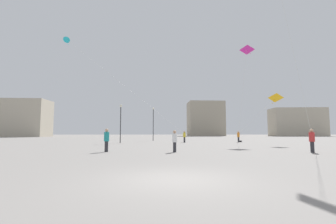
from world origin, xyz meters
TOP-DOWN VIEW (x-y plane):
  - ground_plane at (0.00, 0.00)m, footprint 300.00×300.00m
  - person_in_orange at (10.89, 28.15)m, footprint 0.37×0.37m
  - person_in_red at (10.59, 9.74)m, footprint 0.38×0.38m
  - person_in_white at (0.38, 10.14)m, footprint 0.36×0.36m
  - person_in_yellow at (2.47, 26.69)m, footprint 0.38×0.38m
  - person_in_teal at (-4.83, 10.43)m, footprint 0.39×0.39m
  - kite_cyan_diamond at (-15.14, 27.15)m, footprint 18.54×0.92m
  - kite_amber_delta at (13.17, 20.65)m, footprint 3.03×7.96m
  - kite_magenta_delta at (11.28, 24.51)m, footprint 1.62×4.12m
  - building_left_hall at (-55.00, 71.97)m, footprint 28.40×11.17m
  - building_centre_hall at (17.00, 92.99)m, footprint 15.28×11.94m
  - building_right_hall at (53.00, 85.89)m, footprint 20.69×10.58m
  - lamppost_east at (-2.53, 34.25)m, footprint 0.36×0.36m
  - lamppost_west at (-6.63, 25.06)m, footprint 0.36×0.36m
  - handbag_beside_flyer at (11.24, 28.25)m, footprint 0.33×0.31m

SIDE VIEW (x-z plane):
  - ground_plane at x=0.00m, z-range 0.00..0.00m
  - handbag_beside_flyer at x=11.24m, z-range 0.00..0.24m
  - person_in_white at x=0.38m, z-range 0.08..1.73m
  - person_in_orange at x=10.89m, z-range 0.08..1.80m
  - person_in_yellow at x=2.47m, z-range 0.08..1.81m
  - person_in_red at x=10.59m, z-range 0.08..1.85m
  - person_in_teal at x=-4.83m, z-range 0.09..1.87m
  - lamppost_west at x=-6.63m, z-range 0.88..6.31m
  - lamppost_east at x=-2.53m, z-range 0.92..6.91m
  - building_right_hall at x=53.00m, z-range 0.00..11.21m
  - kite_amber_delta at x=13.17m, z-range 3.23..8.05m
  - building_left_hall at x=-55.00m, z-range 0.00..12.63m
  - building_centre_hall at x=17.00m, z-range 0.00..14.66m
  - kite_magenta_delta at x=11.28m, z-range 6.83..19.17m
  - kite_cyan_diamond at x=-15.14m, z-range 7.98..22.80m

